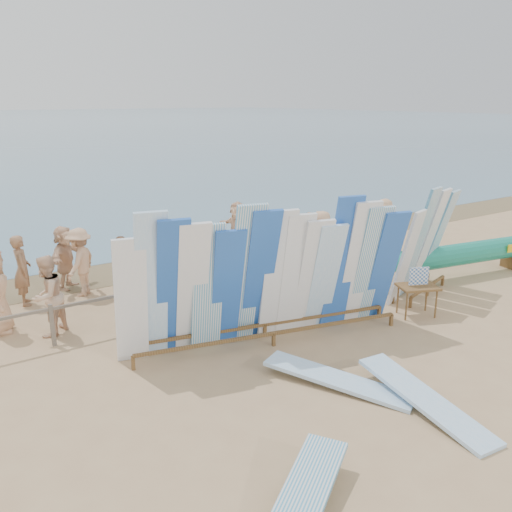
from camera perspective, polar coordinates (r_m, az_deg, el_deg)
ground at (r=11.04m, az=4.48°, el=-9.99°), size 160.00×160.00×0.00m
wet_sand_strip at (r=16.89m, az=-10.70°, el=-0.79°), size 40.00×2.60×0.01m
fence at (r=13.10m, az=-3.55°, el=-2.66°), size 12.08×0.08×0.90m
main_surfboard_rack at (r=10.95m, az=1.41°, el=-2.47°), size 6.10×2.06×3.02m
side_surfboard_rack at (r=14.32m, az=17.18°, el=1.04°), size 2.62×1.43×2.85m
outrigger_canoe at (r=16.42m, az=21.46°, el=0.15°), size 6.98×1.74×0.99m
vendor_table at (r=13.12m, az=16.57°, el=-4.42°), size 1.06×0.92×1.17m
flat_board_b at (r=9.60m, az=17.25°, el=-15.06°), size 0.78×2.73×0.35m
flat_board_a at (r=9.92m, az=8.57°, el=-13.37°), size 1.72×2.66×0.25m
beach_chair_left at (r=14.22m, az=-1.68°, el=-2.82°), size 0.68×0.69×0.77m
beach_chair_right at (r=14.53m, az=0.48°, el=-2.28°), size 0.59×0.60×0.87m
stroller at (r=15.14m, az=1.16°, el=-0.72°), size 0.62×0.85×1.13m
beachgoer_extra_0 at (r=18.15m, az=13.23°, el=3.13°), size 1.16×0.52×1.77m
beachgoer_1 at (r=14.28m, az=-23.39°, el=-1.38°), size 0.42×0.67×1.75m
beachgoer_2 at (r=12.24m, az=-21.12°, el=-3.95°), size 0.91×0.86×1.75m
beachgoer_5 at (r=17.34m, az=-2.00°, el=2.91°), size 1.20×1.67×1.74m
beachgoer_6 at (r=15.81m, az=6.91°, el=1.57°), size 0.93×0.88×1.79m
beachgoer_9 at (r=18.47m, az=10.51°, el=3.51°), size 1.23×0.87×1.76m
beachgoer_11 at (r=15.11m, az=-19.45°, el=-0.13°), size 1.44×1.51×1.70m
beachgoer_4 at (r=13.83m, az=-13.88°, el=-1.25°), size 0.48×0.99×1.65m
beachgoer_8 at (r=16.00m, az=5.59°, el=1.63°), size 0.84×0.89×1.70m
beachgoer_3 at (r=14.45m, az=-18.02°, el=-0.61°), size 1.11×1.16×1.76m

